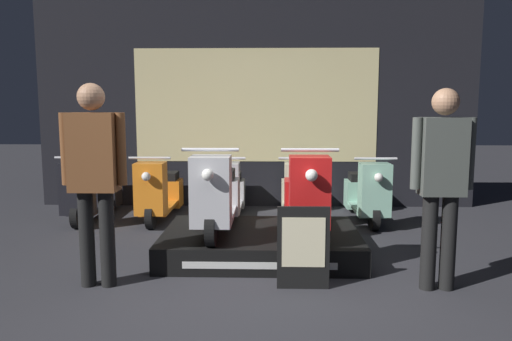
{
  "coord_description": "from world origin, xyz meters",
  "views": [
    {
      "loc": [
        0.21,
        -3.98,
        1.59
      ],
      "look_at": [
        0.05,
        1.92,
        0.79
      ],
      "focal_mm": 35.0,
      "sensor_mm": 36.0,
      "label": 1
    }
  ],
  "objects": [
    {
      "name": "ground_plane",
      "position": [
        0.0,
        0.0,
        0.0
      ],
      "size": [
        30.0,
        30.0,
        0.0
      ],
      "primitive_type": "plane",
      "color": "#2D2D33"
    },
    {
      "name": "shop_wall_back",
      "position": [
        0.0,
        3.66,
        1.6
      ],
      "size": [
        6.66,
        0.09,
        3.2
      ],
      "color": "black",
      "rests_on": "ground_plane"
    },
    {
      "name": "display_platform",
      "position": [
        0.12,
        1.11,
        0.13
      ],
      "size": [
        2.03,
        1.41,
        0.26
      ],
      "color": "black",
      "rests_on": "ground_plane"
    },
    {
      "name": "scooter_display_left",
      "position": [
        -0.33,
        1.08,
        0.63
      ],
      "size": [
        0.53,
        1.55,
        0.92
      ],
      "color": "black",
      "rests_on": "display_platform"
    },
    {
      "name": "scooter_display_right",
      "position": [
        0.58,
        1.08,
        0.63
      ],
      "size": [
        0.53,
        1.55,
        0.92
      ],
      "color": "black",
      "rests_on": "display_platform"
    },
    {
      "name": "scooter_backrow_0",
      "position": [
        -2.23,
        2.7,
        0.37
      ],
      "size": [
        0.53,
        1.55,
        0.92
      ],
      "color": "black",
      "rests_on": "ground_plane"
    },
    {
      "name": "scooter_backrow_1",
      "position": [
        -1.29,
        2.7,
        0.37
      ],
      "size": [
        0.53,
        1.55,
        0.92
      ],
      "color": "black",
      "rests_on": "ground_plane"
    },
    {
      "name": "scooter_backrow_2",
      "position": [
        -0.35,
        2.7,
        0.37
      ],
      "size": [
        0.53,
        1.55,
        0.92
      ],
      "color": "black",
      "rests_on": "ground_plane"
    },
    {
      "name": "scooter_backrow_3",
      "position": [
        0.59,
        2.7,
        0.37
      ],
      "size": [
        0.53,
        1.55,
        0.92
      ],
      "color": "black",
      "rests_on": "ground_plane"
    },
    {
      "name": "scooter_backrow_4",
      "position": [
        1.52,
        2.7,
        0.37
      ],
      "size": [
        0.53,
        1.55,
        0.92
      ],
      "color": "black",
      "rests_on": "ground_plane"
    },
    {
      "name": "person_left_browsing",
      "position": [
        -1.28,
        0.19,
        1.03
      ],
      "size": [
        0.56,
        0.23,
        1.76
      ],
      "color": "black",
      "rests_on": "ground_plane"
    },
    {
      "name": "person_right_browsing",
      "position": [
        1.65,
        0.19,
        0.99
      ],
      "size": [
        0.52,
        0.22,
        1.71
      ],
      "color": "black",
      "rests_on": "ground_plane"
    },
    {
      "name": "price_sign_board",
      "position": [
        0.5,
        0.17,
        0.36
      ],
      "size": [
        0.45,
        0.04,
        0.72
      ],
      "color": "black",
      "rests_on": "ground_plane"
    }
  ]
}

